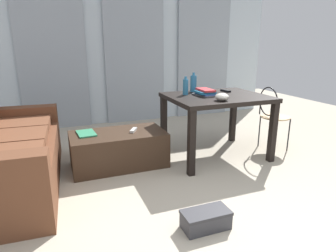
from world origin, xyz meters
TOP-DOWN VIEW (x-y plane):
  - ground_plane at (0.00, 1.47)m, footprint 8.96×8.96m
  - wall_back at (0.00, 3.73)m, footprint 5.18×0.10m
  - curtains at (0.00, 3.65)m, footprint 3.68×0.03m
  - couch at (-1.84, 1.62)m, footprint 0.94×1.90m
  - coffee_table at (-0.73, 1.77)m, footprint 1.05×0.57m
  - craft_table at (0.45, 1.64)m, footprint 1.15×0.92m
  - wire_chair at (1.23, 1.58)m, footprint 0.37×0.38m
  - bottle_near at (0.31, 1.99)m, footprint 0.08×0.08m
  - bottle_far at (0.12, 1.82)m, footprint 0.06×0.06m
  - bowl at (0.33, 1.34)m, footprint 0.15×0.15m
  - book_stack at (0.32, 1.69)m, footprint 0.24×0.33m
  - tv_remote_on_table at (0.69, 1.84)m, footprint 0.07×0.16m
  - tv_remote_primary at (-0.55, 1.76)m, footprint 0.12×0.16m
  - magazine at (-1.07, 1.85)m, footprint 0.21×0.30m
  - shoebox at (-0.37, 0.35)m, footprint 0.37×0.19m

SIDE VIEW (x-z plane):
  - ground_plane at x=0.00m, z-range 0.00..0.00m
  - shoebox at x=-0.37m, z-range 0.00..0.14m
  - coffee_table at x=-0.73m, z-range 0.00..0.39m
  - couch at x=-1.84m, z-range -0.07..0.69m
  - magazine at x=-1.07m, z-range 0.39..0.41m
  - tv_remote_primary at x=-0.55m, z-range 0.39..0.42m
  - wire_chair at x=1.23m, z-range 0.10..0.93m
  - craft_table at x=0.45m, z-range 0.28..1.03m
  - tv_remote_on_table at x=0.69m, z-range 0.76..0.78m
  - book_stack at x=0.32m, z-range 0.76..0.83m
  - bowl at x=0.33m, z-range 0.76..0.84m
  - bottle_far at x=0.12m, z-range 0.75..0.96m
  - bottle_near at x=0.31m, z-range 0.74..0.98m
  - curtains at x=0.00m, z-range 0.00..2.41m
  - wall_back at x=0.00m, z-range 0.00..2.65m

